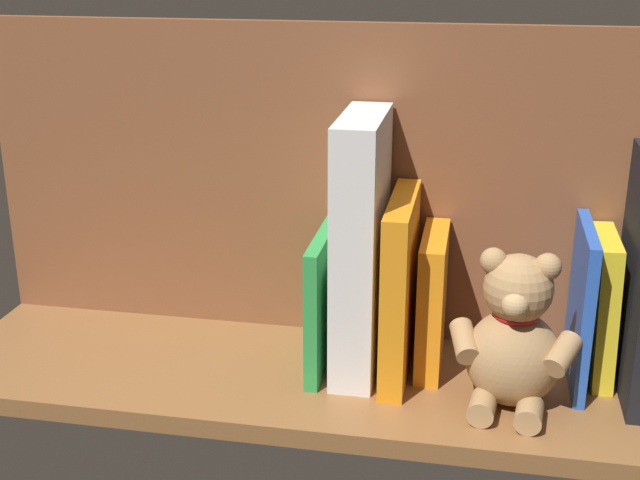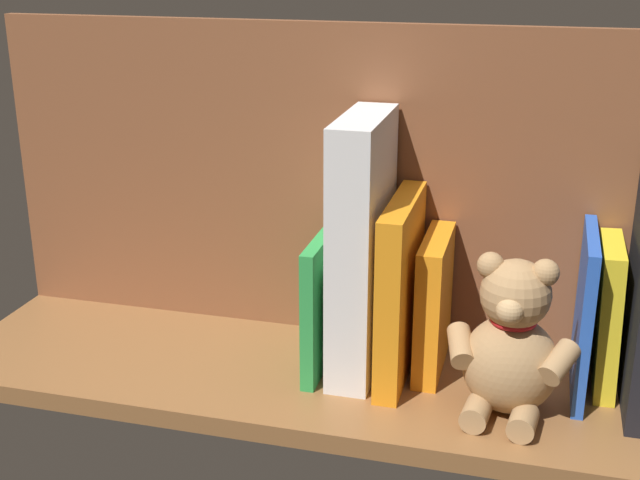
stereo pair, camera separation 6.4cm
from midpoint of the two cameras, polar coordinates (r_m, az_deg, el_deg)
The scene contains 9 objects.
ground_plane at distance 100.74cm, azimuth -1.85°, elevation -9.19°, with size 87.99×26.88×2.20cm, color brown.
shelf_back_panel at distance 103.14cm, azimuth -0.61°, elevation 3.76°, with size 87.99×1.50×38.50cm, color brown.
book_1 at distance 99.48cm, azimuth 16.73°, elevation -4.36°, with size 2.27×10.56×16.80cm, color yellow.
book_2 at distance 97.37cm, azimuth 15.33°, elevation -4.31°, with size 1.27×14.00×18.19cm, color blue.
teddy_bear at distance 91.35cm, azimuth 10.95°, elevation -6.56°, with size 14.07×11.92×17.45cm.
book_3 at distance 98.35cm, azimuth 5.70°, elevation -4.10°, with size 2.81×12.49×16.06cm, color orange.
book_4 at distance 95.88cm, azimuth 3.48°, elevation -3.17°, with size 2.74×16.64×20.69cm, color orange.
dictionary_thick_white at distance 95.27cm, azimuth 0.84°, elevation -0.39°, with size 4.78×15.60×29.67cm, color white.
book_5 at distance 98.53cm, azimuth -1.47°, elevation -3.96°, with size 1.54×15.79×16.03cm, color green.
Camera 1 is at (-16.73, 86.73, 47.44)cm, focal length 47.59 mm.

